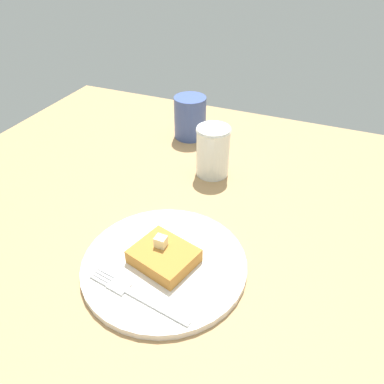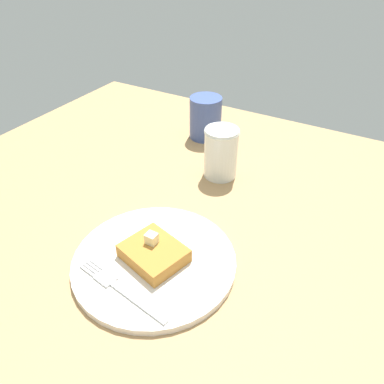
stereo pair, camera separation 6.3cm
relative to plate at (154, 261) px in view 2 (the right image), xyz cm
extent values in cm
cube|color=#A47E51|center=(-3.97, -6.52, -1.66)|extent=(123.47, 123.47, 2.09)
cylinder|color=silver|center=(0.00, 0.00, -0.06)|extent=(24.34, 24.34, 1.10)
torus|color=gray|center=(0.00, 0.00, 0.09)|extent=(24.34, 24.34, 0.80)
cube|color=#AE702C|center=(0.00, 0.00, 1.60)|extent=(9.33, 10.31, 2.22)
cube|color=beige|center=(0.81, 0.81, 3.53)|extent=(1.51, 1.67, 1.64)
cube|color=silver|center=(-7.61, -2.66, 0.67)|extent=(2.47, 10.02, 0.36)
cube|color=silver|center=(-6.59, 3.66, 0.67)|extent=(2.62, 3.11, 0.36)
cube|color=silver|center=(-6.93, 6.76, 0.67)|extent=(0.82, 3.21, 0.36)
cube|color=silver|center=(-6.39, 6.67, 0.67)|extent=(0.82, 3.21, 0.36)
cube|color=silver|center=(-5.85, 6.58, 0.67)|extent=(0.82, 3.21, 0.36)
cube|color=silver|center=(-5.30, 6.49, 0.67)|extent=(0.82, 3.21, 0.36)
cylinder|color=#3C110A|center=(26.52, 2.24, 3.22)|extent=(5.99, 5.99, 7.67)
cylinder|color=silver|center=(26.52, 2.24, 4.44)|extent=(6.51, 6.51, 10.11)
torus|color=silver|center=(26.52, 2.24, 9.05)|extent=(6.75, 6.75, 0.50)
cylinder|color=#3B5090|center=(39.47, 12.56, 4.22)|extent=(7.32, 7.32, 9.67)
torus|color=#3B5090|center=(43.35, 12.56, 4.71)|extent=(5.74, 0.90, 5.74)
camera|label=1|loc=(-33.73, -18.55, 41.37)|focal=35.00mm
camera|label=2|loc=(-30.94, -24.21, 41.37)|focal=35.00mm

